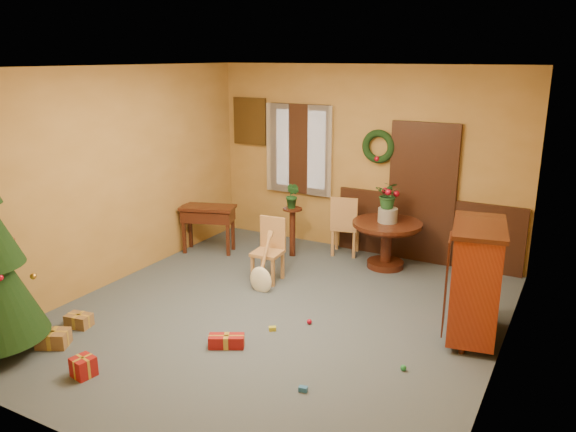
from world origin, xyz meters
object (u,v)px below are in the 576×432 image
Objects in this scene: writing_desk at (208,217)px; dining_table at (387,236)px; chair_near at (270,247)px; sideboard at (475,278)px.

dining_table is at bearing 14.26° from writing_desk.
chair_near is 0.95× the size of writing_desk.
writing_desk is 4.34m from sideboard.
dining_table is at bearing 133.84° from sideboard.
sideboard is (1.54, -1.60, 0.21)m from dining_table.
sideboard is at bearing -12.20° from writing_desk.
dining_table is 1.76m from chair_near.
dining_table is 0.77× the size of sideboard.
writing_desk is (-1.44, 0.53, 0.09)m from chair_near.
writing_desk is at bearing 159.66° from chair_near.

